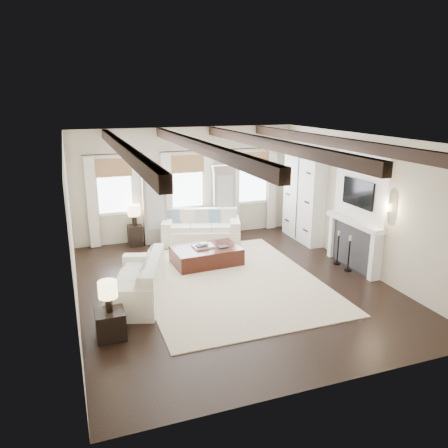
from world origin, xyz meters
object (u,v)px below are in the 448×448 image
object	(u,v)px
ottoman	(206,256)
side_table_back	(135,235)
sofa_back	(201,229)
side_table_front	(111,324)
sofa_left	(141,283)

from	to	relation	value
ottoman	side_table_back	size ratio (longest dim) A/B	2.84
sofa_back	side_table_front	size ratio (longest dim) A/B	4.82
side_table_front	side_table_back	xyz separation A→B (m)	(1.15, 4.79, 0.04)
sofa_back	sofa_left	bearing A→B (deg)	-125.62
side_table_front	side_table_back	size ratio (longest dim) A/B	0.85
sofa_back	sofa_left	distance (m)	3.84
side_table_back	sofa_left	bearing A→B (deg)	-96.88
ottoman	side_table_front	size ratio (longest dim) A/B	3.32
sofa_back	side_table_front	distance (m)	5.33
sofa_left	ottoman	distance (m)	2.35
sofa_back	ottoman	distance (m)	1.73
side_table_front	side_table_back	distance (m)	4.93
sofa_left	side_table_front	world-z (taller)	sofa_left
sofa_back	side_table_back	xyz separation A→B (m)	(-1.82, 0.36, -0.09)
side_table_front	sofa_left	bearing A→B (deg)	60.72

